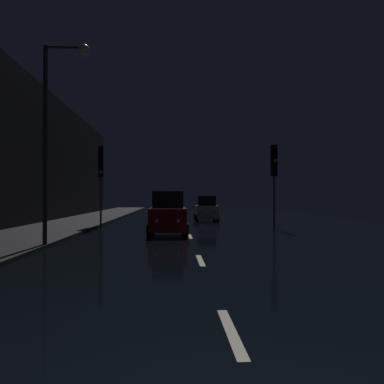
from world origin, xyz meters
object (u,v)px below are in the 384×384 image
car_distant_taillights (206,209)px  streetlamp_overhead (58,113)px  traffic_light_far_left (101,168)px  car_approaching_headlights (168,214)px  traffic_light_far_right (274,167)px

car_distant_taillights → streetlamp_overhead: bearing=159.1°
traffic_light_far_left → car_distant_taillights: 10.43m
streetlamp_overhead → car_distant_taillights: (6.86, 17.94, -4.05)m
streetlamp_overhead → car_distant_taillights: size_ratio=1.94×
streetlamp_overhead → car_approaching_headlights: streetlamp_overhead is taller
traffic_light_far_right → car_approaching_headlights: size_ratio=1.17×
traffic_light_far_right → streetlamp_overhead: (-10.32, -9.60, 1.28)m
streetlamp_overhead → car_distant_taillights: streetlamp_overhead is taller
car_distant_taillights → car_approaching_headlights: bearing=166.4°
traffic_light_far_left → car_distant_taillights: size_ratio=1.29×
car_approaching_headlights → traffic_light_far_left: bearing=-139.1°
traffic_light_far_right → traffic_light_far_left: bearing=-107.7°
traffic_light_far_right → car_approaching_headlights: 7.79m
car_approaching_headlights → car_distant_taillights: bearing=166.4°
streetlamp_overhead → traffic_light_far_left: bearing=91.3°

